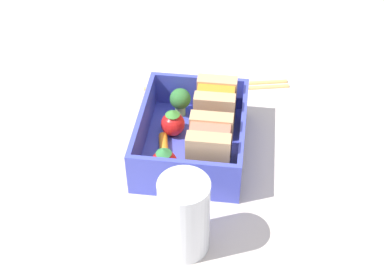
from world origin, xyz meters
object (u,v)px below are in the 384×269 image
Objects in this scene: sandwich_center_left at (209,147)px; strawberry_far_left at (164,162)px; sandwich_left at (215,107)px; broccoli_floret at (180,100)px; carrot_stick_far_left at (164,149)px; drinking_glass at (184,216)px; chopstick_pair at (217,86)px; strawberry_left at (173,123)px.

sandwich_center_left is 5.65cm from strawberry_far_left.
strawberry_far_left is at bearing -29.23° from sandwich_left.
broccoli_floret is 7.95cm from carrot_stick_far_left.
carrot_stick_far_left is at bearing -169.03° from strawberry_far_left.
strawberry_far_left is 10.18cm from drinking_glass.
chopstick_pair is at bearing 161.72° from carrot_stick_far_left.
sandwich_left reaches higher than broccoli_floret.
sandwich_left reaches higher than chopstick_pair.
carrot_stick_far_left is 13.80cm from drinking_glass.
drinking_glass is at bearing -7.54° from sandwich_center_left.
chopstick_pair is at bearing 152.54° from broccoli_floret.
drinking_glass reaches higher than strawberry_left.
chopstick_pair is (-12.02, 4.59, -2.52)cm from strawberry_left.
chopstick_pair is (-17.36, -0.63, -4.02)cm from sandwich_center_left.
strawberry_far_left is 19.85cm from chopstick_pair.
sandwich_center_left is at bearing 74.31° from carrot_stick_far_left.
sandwich_center_left is 6.58cm from carrot_stick_far_left.
sandwich_center_left is 17.83cm from chopstick_pair.
carrot_stick_far_left is 0.53× the size of drinking_glass.
drinking_glass is at bearing -1.70° from chopstick_pair.
strawberry_left is at bearing -135.62° from sandwich_center_left.
carrot_stick_far_left is at bearing -45.24° from sandwich_left.
carrot_stick_far_left is at bearing -105.69° from sandwich_center_left.
sandwich_left is 0.66× the size of drinking_glass.
chopstick_pair is at bearing -177.93° from sandwich_center_left.
broccoli_floret is 11.13cm from strawberry_far_left.
strawberry_left reaches higher than carrot_stick_far_left.
sandwich_center_left is 1.68× the size of strawberry_far_left.
drinking_glass is (20.41, 3.34, 1.18)cm from broccoli_floret.
drinking_glass is (11.11, -1.47, 0.41)cm from sandwich_center_left.
broccoli_floret is 1.09× the size of strawberry_left.
broccoli_floret is at bearing -152.63° from sandwich_center_left.
sandwich_left reaches higher than strawberry_far_left.
sandwich_left is 7.41cm from sandwich_center_left.
carrot_stick_far_left is 0.24× the size of chopstick_pair.
broccoli_floret is (-9.30, -4.82, -0.77)cm from sandwich_center_left.
chopstick_pair is at bearing 166.71° from strawberry_far_left.
strawberry_far_left is at bearing -70.69° from sandwich_center_left.
sandwich_left is at bearing 150.77° from strawberry_far_left.
strawberry_left is (-5.33, -5.22, -1.49)cm from sandwich_center_left.
sandwich_center_left is at bearing 27.37° from broccoli_floret.
carrot_stick_far_left is 3.68cm from strawberry_far_left.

